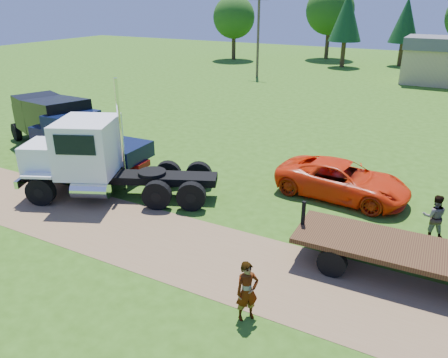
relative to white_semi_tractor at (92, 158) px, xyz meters
The scene contains 11 objects.
ground 7.76m from the white_semi_tractor, 15.15° to the right, with size 140.00×140.00×0.00m, color #2F5613.
dirt_track 7.76m from the white_semi_tractor, 15.15° to the right, with size 120.00×4.20×0.01m, color brown.
white_semi_tractor is the anchor object (origin of this frame).
black_dump_truck 7.74m from the white_semi_tractor, 151.89° to the left, with size 8.11×5.02×3.48m.
navy_truck 3.68m from the white_semi_tractor, 140.91° to the left, with size 6.94×2.68×2.96m.
orange_pickup 11.40m from the white_semi_tractor, 27.26° to the left, with size 2.74×5.94×1.65m, color red.
flatbed_trailer 13.81m from the white_semi_tractor, ahead, with size 7.80×2.54×1.98m.
spectator_a 10.75m from the white_semi_tractor, 23.56° to the right, with size 0.67×0.44×1.84m, color #999999.
spectator_b 14.45m from the white_semi_tractor, 12.69° to the left, with size 0.86×0.67×1.77m, color #999999.
tan_shed 39.67m from the white_semi_tractor, 73.47° to the left, with size 6.20×5.40×4.70m.
tree_row 49.07m from the white_semi_tractor, 81.79° to the left, with size 57.24×13.44×10.06m.
Camera 1 is at (6.73, -11.45, 8.55)m, focal length 35.00 mm.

